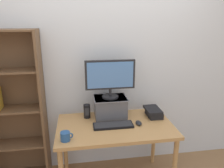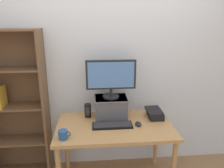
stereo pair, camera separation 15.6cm
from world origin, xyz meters
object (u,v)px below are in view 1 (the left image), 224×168
at_px(riser_box, 110,107).
at_px(desk, 115,132).
at_px(computer_monitor, 110,77).
at_px(book_stack, 154,112).
at_px(coffee_mug, 65,136).
at_px(keyboard, 113,125).
at_px(computer_mouse, 139,123).
at_px(bookshelf_unit, 10,108).
at_px(desk_speaker, 87,111).

bearing_deg(riser_box, desk, -84.46).
bearing_deg(computer_monitor, book_stack, -8.19).
xyz_separation_m(desk, coffee_mug, (-0.52, -0.24, 0.13)).
bearing_deg(computer_monitor, keyboard, -91.50).
bearing_deg(computer_mouse, desk, 172.17).
relative_size(bookshelf_unit, computer_mouse, 17.01).
relative_size(riser_box, computer_mouse, 3.66).
bearing_deg(computer_mouse, riser_box, 137.50).
relative_size(bookshelf_unit, desk_speaker, 10.96).
bearing_deg(riser_box, coffee_mug, -137.31).
bearing_deg(desk, desk_speaker, 142.45).
bearing_deg(bookshelf_unit, computer_mouse, -14.66).
bearing_deg(computer_mouse, coffee_mug, -164.98).
relative_size(desk, bookshelf_unit, 0.70).
bearing_deg(keyboard, computer_monitor, 88.50).
bearing_deg(bookshelf_unit, desk, -16.11).
distance_m(desk, computer_monitor, 0.61).
bearing_deg(desk, computer_mouse, -7.83).
height_order(desk, coffee_mug, coffee_mug).
height_order(computer_monitor, computer_mouse, computer_monitor).
bearing_deg(desk, keyboard, -129.94).
relative_size(bookshelf_unit, book_stack, 7.04).
relative_size(bookshelf_unit, keyboard, 4.16).
height_order(desk, desk_speaker, desk_speaker).
bearing_deg(coffee_mug, computer_mouse, 15.02).
relative_size(book_stack, desk_speaker, 1.56).
height_order(computer_monitor, coffee_mug, computer_monitor).
height_order(computer_mouse, desk_speaker, desk_speaker).
bearing_deg(computer_mouse, bookshelf_unit, 165.34).
bearing_deg(riser_box, bookshelf_unit, 174.09).
relative_size(coffee_mug, desk_speaker, 0.74).
distance_m(keyboard, computer_mouse, 0.28).
xyz_separation_m(book_stack, coffee_mug, (-1.00, -0.38, -0.01)).
distance_m(desk, book_stack, 0.52).
distance_m(computer_monitor, keyboard, 0.53).
bearing_deg(bookshelf_unit, desk_speaker, -7.20).
bearing_deg(riser_box, desk_speaker, 178.21).
distance_m(desk, riser_box, 0.30).
height_order(keyboard, coffee_mug, coffee_mug).
distance_m(computer_monitor, book_stack, 0.67).
height_order(riser_box, book_stack, riser_box).
distance_m(desk, bookshelf_unit, 1.22).
relative_size(computer_monitor, coffee_mug, 4.66).
xyz_separation_m(bookshelf_unit, keyboard, (1.13, -0.37, -0.12)).
distance_m(computer_mouse, desk_speaker, 0.61).
bearing_deg(coffee_mug, desk_speaker, 64.25).
xyz_separation_m(desk, keyboard, (-0.03, -0.03, 0.10)).
distance_m(riser_box, desk_speaker, 0.27).
xyz_separation_m(desk, bookshelf_unit, (-1.15, 0.33, 0.22)).
relative_size(desk, book_stack, 4.95).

